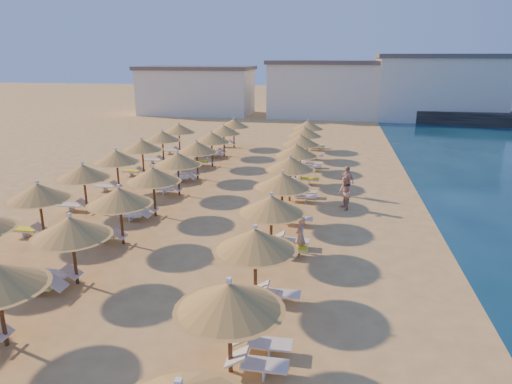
% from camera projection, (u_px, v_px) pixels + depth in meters
% --- Properties ---
extents(ground, '(220.00, 220.00, 0.00)m').
position_uv_depth(ground, '(213.00, 246.00, 19.68)').
color(ground, '#DFAC62').
rests_on(ground, ground).
extents(hotel_blocks, '(47.38, 9.32, 8.10)m').
position_uv_depth(hotel_blocks, '(325.00, 89.00, 60.12)').
color(hotel_blocks, white).
rests_on(hotel_blocks, ground).
extents(parasol_row_east, '(2.82, 39.66, 2.68)m').
position_uv_depth(parasol_row_east, '(282.00, 182.00, 21.66)').
color(parasol_row_east, brown).
rests_on(parasol_row_east, ground).
extents(parasol_row_west, '(2.82, 39.66, 2.68)m').
position_uv_depth(parasol_row_west, '(153.00, 176.00, 22.74)').
color(parasol_row_west, brown).
rests_on(parasol_row_west, ground).
extents(parasol_row_inland, '(2.82, 28.61, 2.68)m').
position_uv_depth(parasol_row_inland, '(101.00, 164.00, 25.10)').
color(parasol_row_inland, brown).
rests_on(parasol_row_inland, ground).
extents(loungers, '(13.30, 38.30, 0.66)m').
position_uv_depth(loungers, '(191.00, 210.00, 23.20)').
color(loungers, silver).
rests_on(loungers, ground).
extents(beachgoer_b, '(0.96, 1.06, 1.80)m').
position_uv_depth(beachgoer_b, '(345.00, 193.00, 24.06)').
color(beachgoer_b, tan).
rests_on(beachgoer_b, ground).
extents(beachgoer_c, '(1.06, 1.08, 1.82)m').
position_uv_depth(beachgoer_c, '(347.00, 181.00, 26.34)').
color(beachgoer_c, tan).
rests_on(beachgoer_c, ground).
extents(beachgoer_a, '(0.58, 0.68, 1.59)m').
position_uv_depth(beachgoer_a, '(300.00, 236.00, 18.67)').
color(beachgoer_a, tan).
rests_on(beachgoer_a, ground).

